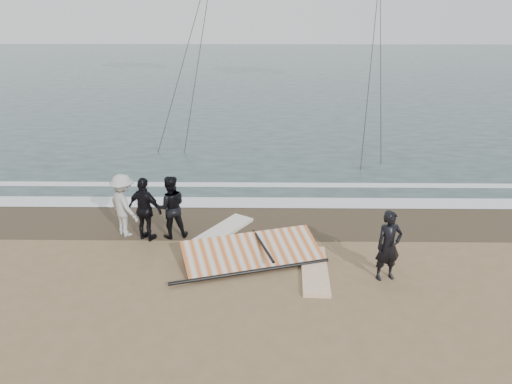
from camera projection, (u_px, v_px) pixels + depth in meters
ground at (262, 302)px, 11.78m from camera, size 120.00×120.00×0.00m
sea at (262, 77)px, 42.34m from camera, size 120.00×54.00×0.02m
wet_sand at (262, 221)px, 15.94m from camera, size 120.00×2.80×0.01m
foam_near at (262, 203)px, 17.23m from camera, size 120.00×0.90×0.01m
foam_far at (262, 185)px, 18.81m from camera, size 120.00×0.45×0.01m
man_main at (389, 246)px, 12.43m from camera, size 0.77×0.61×1.86m
board_white at (315, 270)px, 13.04m from camera, size 0.79×2.45×0.10m
board_cream at (219, 233)px, 15.03m from camera, size 2.01×2.60×0.11m
trio_cluster at (144, 207)px, 14.58m from camera, size 2.63×1.45×1.93m
sail_rig at (250, 251)px, 13.68m from camera, size 4.12×2.70×0.50m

